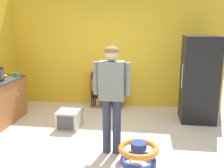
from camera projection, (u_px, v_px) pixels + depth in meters
ground_plane at (97, 145)px, 4.37m from camera, size 12.00×12.00×0.00m
back_wall at (115, 51)px, 6.31m from camera, size 5.20×0.06×2.70m
refrigerator at (199, 79)px, 5.33m from camera, size 0.73×0.68×1.78m
bookshelf at (105, 92)px, 6.38m from camera, size 0.80×0.28×0.85m
standing_person at (112, 90)px, 3.92m from camera, size 0.57×0.22×1.70m
baby_walker at (138, 153)px, 3.81m from camera, size 0.60×0.60×0.32m
pet_carrier at (70, 118)px, 5.12m from camera, size 0.42×0.55×0.36m
banana_bunch at (5, 76)px, 5.51m from camera, size 0.15×0.16×0.04m
teal_cup at (16, 75)px, 5.53m from camera, size 0.08×0.08×0.09m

